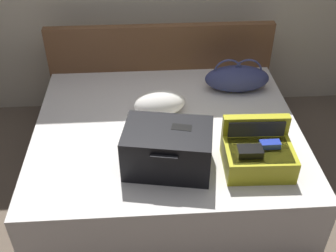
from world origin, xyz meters
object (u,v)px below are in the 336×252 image
object	(u,v)px
hard_case_large	(168,148)
pillow_near_headboard	(160,103)
bed	(167,155)
duffel_bag	(237,78)
hard_case_medium	(258,154)

from	to	relation	value
hard_case_large	pillow_near_headboard	size ratio (longest dim) A/B	1.52
hard_case_large	bed	bearing A→B (deg)	97.39
duffel_bag	hard_case_medium	bearing A→B (deg)	-93.25
hard_case_large	hard_case_medium	distance (m)	0.59
hard_case_medium	duffel_bag	bearing A→B (deg)	88.47
hard_case_large	duffel_bag	xyz separation A→B (m)	(0.64, 0.91, -0.04)
hard_case_medium	pillow_near_headboard	size ratio (longest dim) A/B	1.11
duffel_bag	pillow_near_headboard	distance (m)	0.72
hard_case_large	pillow_near_headboard	distance (m)	0.61
pillow_near_headboard	hard_case_medium	bearing A→B (deg)	-46.96
duffel_bag	bed	bearing A→B (deg)	-142.34
hard_case_large	duffel_bag	distance (m)	1.11
hard_case_large	duffel_bag	world-z (taller)	hard_case_large
bed	hard_case_large	xyz separation A→B (m)	(-0.02, -0.43, 0.44)
bed	duffel_bag	distance (m)	0.87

